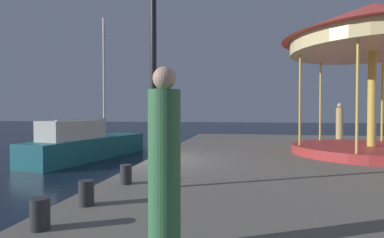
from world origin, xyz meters
TOP-DOWN VIEW (x-y plane):
  - ground_plane at (0.00, 0.00)m, footprint 120.00×120.00m
  - quay_dock at (6.04, 0.00)m, footprint 12.08×22.92m
  - sailboat_teal at (-4.54, 4.44)m, footprint 3.17×7.41m
  - carousel at (7.43, 2.33)m, footprint 6.11×6.11m
  - lamp_post_mid_promenade at (1.26, -3.44)m, footprint 0.36×0.36m
  - bollard_north at (0.58, -3.18)m, footprint 0.24×0.24m
  - bollard_center at (0.44, -5.67)m, footprint 0.24×0.24m
  - bollard_south at (0.51, -4.65)m, footprint 0.24×0.24m
  - person_mid_promenade at (2.17, -6.05)m, footprint 0.34×0.34m
  - person_near_carousel at (7.72, 6.83)m, footprint 0.34×0.34m

SIDE VIEW (x-z plane):
  - ground_plane at x=0.00m, z-range 0.00..0.00m
  - quay_dock at x=6.04m, z-range 0.00..0.80m
  - sailboat_teal at x=-4.54m, z-range -2.88..4.36m
  - bollard_north at x=0.58m, z-range 0.80..1.20m
  - bollard_center at x=0.44m, z-range 0.80..1.20m
  - bollard_south at x=0.51m, z-range 0.80..1.20m
  - person_near_carousel at x=7.72m, z-range 0.74..2.70m
  - person_mid_promenade at x=2.17m, z-range 0.74..2.71m
  - lamp_post_mid_promenade at x=1.26m, z-range 1.60..5.97m
  - carousel at x=7.43m, z-range 2.08..7.36m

